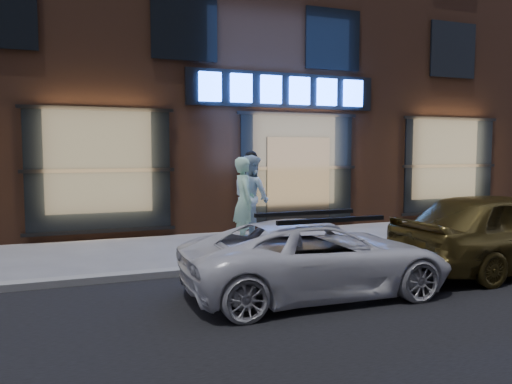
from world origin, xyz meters
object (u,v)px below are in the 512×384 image
man_bowtie (244,201)px  man_cap (251,197)px  gold_sedan (504,231)px  white_suv (317,257)px

man_bowtie → man_cap: man_cap is taller
man_cap → gold_sedan: bearing=-160.5°
man_bowtie → gold_sedan: 5.09m
man_bowtie → white_suv: man_bowtie is taller
white_suv → gold_sedan: 3.63m
man_cap → gold_sedan: size_ratio=0.48×
man_cap → white_suv: (-0.67, -4.58, -0.44)m
man_cap → white_suv: size_ratio=0.51×
white_suv → gold_sedan: gold_sedan is taller
man_bowtie → gold_sedan: (3.34, -3.83, -0.26)m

